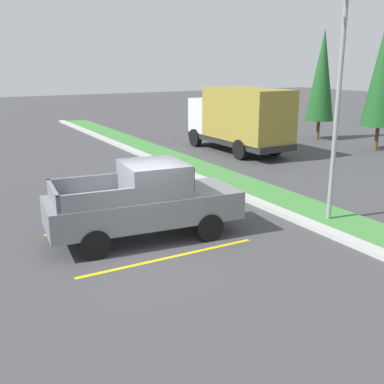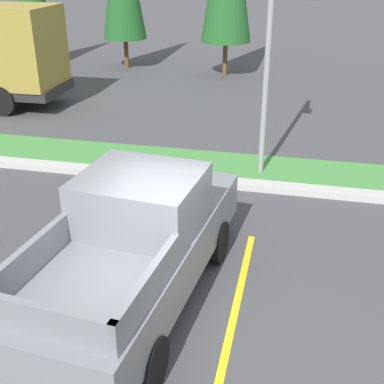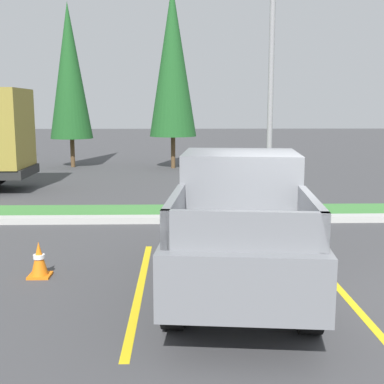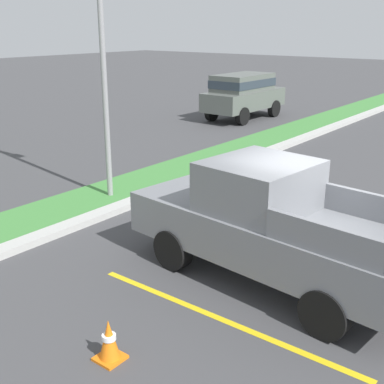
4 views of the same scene
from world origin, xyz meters
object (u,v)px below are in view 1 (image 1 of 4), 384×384
at_px(cargo_truck_distant, 240,118).
at_px(pickup_truck_main, 146,202).
at_px(cypress_tree_left_inner, 384,68).
at_px(traffic_cone, 122,196).
at_px(cypress_tree_leftmost, 322,76).
at_px(street_light, 335,88).

bearing_deg(cargo_truck_distant, pickup_truck_main, -46.00).
relative_size(cypress_tree_left_inner, traffic_cone, 12.50).
relative_size(pickup_truck_main, cypress_tree_leftmost, 0.81).
distance_m(cargo_truck_distant, cypress_tree_leftmost, 7.24).
xyz_separation_m(cargo_truck_distant, traffic_cone, (5.94, -9.01, -1.56)).
distance_m(pickup_truck_main, street_light, 6.22).
bearing_deg(cypress_tree_left_inner, pickup_truck_main, -70.13).
xyz_separation_m(cargo_truck_distant, street_light, (10.61, -4.23, 2.12)).
height_order(pickup_truck_main, cypress_tree_left_inner, cypress_tree_left_inner).
xyz_separation_m(street_light, cypress_tree_leftmost, (-11.76, 11.07, -0.07)).
distance_m(street_light, traffic_cone, 7.62).
bearing_deg(traffic_cone, pickup_truck_main, -9.25).
relative_size(pickup_truck_main, street_light, 0.79).
height_order(cypress_tree_leftmost, cypress_tree_left_inner, cypress_tree_left_inner).
relative_size(cargo_truck_distant, cypress_tree_leftmost, 1.03).
xyz_separation_m(street_light, cypress_tree_left_inner, (-7.34, 11.12, 0.45)).
bearing_deg(cypress_tree_leftmost, traffic_cone, -65.89).
distance_m(street_light, cypress_tree_leftmost, 16.15).
bearing_deg(cargo_truck_distant, traffic_cone, -56.57).
height_order(cypress_tree_leftmost, traffic_cone, cypress_tree_leftmost).
height_order(cargo_truck_distant, cypress_tree_left_inner, cypress_tree_left_inner).
height_order(pickup_truck_main, cargo_truck_distant, cargo_truck_distant).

